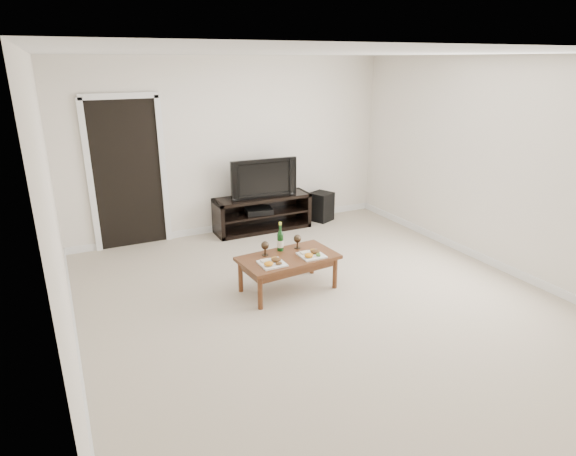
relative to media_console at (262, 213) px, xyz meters
The scene contains 14 objects.
floor 2.54m from the media_console, 98.35° to the right, with size 5.50×5.50×0.00m, color beige.
back_wall 1.12m from the media_console, 143.10° to the left, with size 5.00×0.04×2.60m, color white.
ceiling 3.44m from the media_console, 98.35° to the right, with size 5.00×5.50×0.04m, color white.
doorway 2.07m from the media_console, behind, with size 0.90×0.02×2.05m, color black.
media_console is the anchor object (origin of this frame).
television 0.57m from the media_console, ahead, with size 1.04×0.14×0.60m, color black.
av_receiver 0.08m from the media_console, behind, with size 0.40×0.30×0.08m, color black.
subwoofer 1.07m from the media_console, ahead, with size 0.32×0.32×0.47m, color black.
coffee_table 2.12m from the media_console, 105.30° to the right, with size 1.11×0.60×0.42m, color brown.
plate_left 2.33m from the media_console, 110.64° to the right, with size 0.27×0.27×0.07m, color white.
plate_right 2.19m from the media_console, 98.35° to the right, with size 0.27×0.27×0.07m, color white.
wine_bottle 1.96m from the media_console, 106.96° to the right, with size 0.07×0.07×0.35m, color #0F3913.
goblet_left 2.07m from the media_console, 112.36° to the right, with size 0.09×0.09×0.17m, color #35291D, non-canonical shape.
goblet_right 1.92m from the media_console, 100.64° to the right, with size 0.09×0.09×0.17m, color #35291D, non-canonical shape.
Camera 1 is at (-2.43, -4.10, 2.55)m, focal length 30.00 mm.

